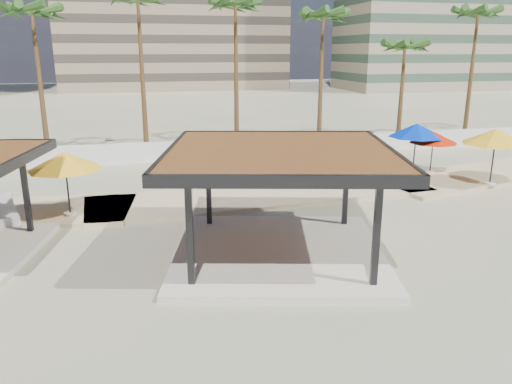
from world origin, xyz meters
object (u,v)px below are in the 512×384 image
pavilion_central (280,193)px  lounger_a (7,214)px  umbrella_c (433,138)px  lounger_b (397,173)px  lounger_c (383,169)px

pavilion_central → lounger_a: (-9.47, 5.52, -1.77)m
umbrella_c → lounger_b: (-2.05, -0.19, -1.75)m
lounger_a → lounger_c: lounger_c is taller
pavilion_central → umbrella_c: bearing=51.8°
pavilion_central → lounger_a: size_ratio=3.74×
pavilion_central → lounger_b: (8.89, 8.18, -1.78)m
lounger_b → lounger_c: bearing=63.1°
pavilion_central → umbrella_c: pavilion_central is taller
lounger_b → lounger_c: size_ratio=0.83×
lounger_b → umbrella_c: bearing=-52.6°
pavilion_central → lounger_b: bearing=57.0°
lounger_b → lounger_c: (-0.44, 0.74, 0.03)m
pavilion_central → lounger_a: pavilion_central is taller
lounger_b → lounger_a: bearing=130.4°
pavilion_central → lounger_c: (8.45, 8.92, -1.74)m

